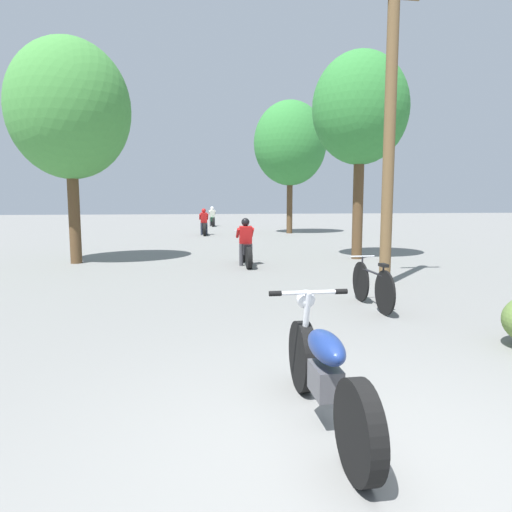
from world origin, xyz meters
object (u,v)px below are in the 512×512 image
roadside_tree_right_far (290,144)px  motorcycle_foreground (324,373)px  motorcycle_rider_far (212,219)px  roadside_tree_left (69,110)px  motorcycle_rider_mid (204,225)px  utility_pole (390,126)px  bicycle_parked (372,285)px  roadside_tree_right_near (360,109)px  motorcycle_rider_lead (246,247)px

roadside_tree_right_far → motorcycle_foreground: (-4.62, -21.54, -4.48)m
motorcycle_foreground → motorcycle_rider_far: size_ratio=0.97×
roadside_tree_left → motorcycle_foreground: size_ratio=2.99×
motorcycle_rider_mid → utility_pole: bearing=-77.6°
roadside_tree_left → bicycle_parked: (6.27, -6.57, -3.94)m
motorcycle_rider_mid → bicycle_parked: motorcycle_rider_mid is taller
utility_pole → roadside_tree_right_near: utility_pole is taller
roadside_tree_right_far → roadside_tree_right_near: bearing=-92.2°
motorcycle_foreground → motorcycle_rider_lead: size_ratio=1.07×
motorcycle_rider_lead → motorcycle_rider_far: size_ratio=0.90×
roadside_tree_right_near → roadside_tree_left: (-8.44, 0.23, -0.21)m
motorcycle_rider_far → motorcycle_foreground: bearing=-91.5°
motorcycle_foreground → motorcycle_rider_mid: 20.85m
roadside_tree_right_near → motorcycle_rider_lead: (-3.63, -0.98, -4.03)m
motorcycle_foreground → motorcycle_rider_lead: (0.55, 9.18, 0.07)m
motorcycle_rider_lead → roadside_tree_right_near: bearing=15.0°
motorcycle_rider_far → bicycle_parked: size_ratio=1.26×
roadside_tree_left → bicycle_parked: bearing=-46.3°
utility_pole → roadside_tree_left: size_ratio=1.04×
motorcycle_rider_lead → motorcycle_rider_far: (0.21, 20.16, 0.03)m
roadside_tree_right_far → motorcycle_rider_lead: bearing=-108.2°
roadside_tree_right_far → motorcycle_foreground: 22.48m
utility_pole → roadside_tree_left: 8.75m
motorcycle_rider_mid → motorcycle_rider_far: bearing=83.8°
roadside_tree_left → motorcycle_foreground: roadside_tree_left is taller
roadside_tree_left → motorcycle_rider_mid: (4.09, 10.46, -3.79)m
motorcycle_rider_far → roadside_tree_right_far: bearing=-63.6°
utility_pole → roadside_tree_right_far: bearing=84.6°
utility_pole → bicycle_parked: (-1.13, -1.99, -2.96)m
motorcycle_foreground → roadside_tree_right_near: bearing=67.6°
motorcycle_rider_lead → bicycle_parked: (1.46, -5.36, -0.12)m
roadside_tree_right_far → roadside_tree_left: bearing=-128.5°
roadside_tree_right_far → motorcycle_rider_far: roadside_tree_right_far is taller
roadside_tree_right_far → motorcycle_rider_lead: 13.74m
utility_pole → roadside_tree_right_near: (1.04, 4.35, 1.19)m
motorcycle_foreground → motorcycle_rider_far: 29.35m
utility_pole → motorcycle_foreground: utility_pole is taller
motorcycle_rider_mid → bicycle_parked: 17.17m
motorcycle_rider_lead → motorcycle_foreground: bearing=-93.4°
roadside_tree_left → motorcycle_rider_far: (5.01, 18.96, -3.79)m
motorcycle_foreground → bicycle_parked: (2.02, 3.82, -0.05)m
bicycle_parked → roadside_tree_right_near: bearing=71.1°
motorcycle_foreground → bicycle_parked: size_ratio=1.22×
roadside_tree_left → motorcycle_rider_far: bearing=75.2°
bicycle_parked → motorcycle_rider_mid: bearing=97.3°
roadside_tree_right_near → motorcycle_rider_mid: 12.22m
roadside_tree_left → motorcycle_rider_lead: (4.80, -1.20, -3.82)m
motorcycle_foreground → motorcycle_rider_mid: motorcycle_rider_mid is taller
utility_pole → roadside_tree_left: (-7.40, 4.58, 0.98)m
roadside_tree_right_near → roadside_tree_left: roadside_tree_left is taller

